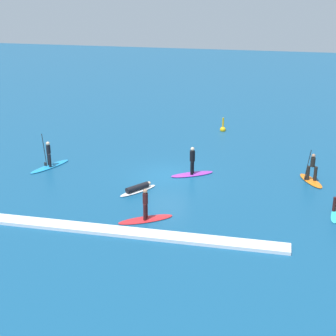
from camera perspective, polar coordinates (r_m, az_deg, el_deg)
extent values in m
plane|color=navy|center=(33.09, 0.00, -0.81)|extent=(120.00, 120.00, 0.00)
ellipsoid|color=white|center=(30.69, -3.36, -2.53)|extent=(1.99, 2.45, 0.10)
cylinder|color=black|center=(30.57, -3.44, -2.17)|extent=(1.20, 1.47, 0.35)
sphere|color=beige|center=(31.09, -2.14, -1.71)|extent=(0.32, 0.32, 0.23)
ellipsoid|color=#1E8CD1|center=(35.39, -13.00, 0.18)|extent=(1.96, 3.29, 0.09)
cylinder|color=black|center=(35.43, -13.13, 1.04)|extent=(0.23, 0.23, 0.88)
cylinder|color=black|center=(35.02, -13.00, 0.81)|extent=(0.23, 0.23, 0.88)
cylinder|color=black|center=(34.99, -13.16, 2.03)|extent=(0.37, 0.37, 0.56)
sphere|color=beige|center=(34.87, -13.21, 2.66)|extent=(0.33, 0.33, 0.25)
cylinder|color=black|center=(35.09, -13.59, 1.96)|extent=(0.28, 0.16, 2.21)
cube|color=black|center=(35.43, -13.45, 0.35)|extent=(0.21, 0.14, 0.32)
ellipsoid|color=red|center=(27.20, -2.50, -5.73)|extent=(2.94, 2.22, 0.07)
cylinder|color=#381414|center=(26.86, -2.59, -4.94)|extent=(0.24, 0.24, 0.89)
cylinder|color=#381414|center=(27.12, -2.44, -4.69)|extent=(0.24, 0.24, 0.89)
cylinder|color=#381414|center=(26.68, -2.54, -3.40)|extent=(0.39, 0.39, 0.57)
sphere|color=#A37556|center=(26.52, -2.56, -2.59)|extent=(0.33, 0.33, 0.24)
ellipsoid|color=orange|center=(33.30, 15.60, -1.37)|extent=(1.75, 2.57, 0.11)
cylinder|color=black|center=(33.12, 16.07, -0.61)|extent=(0.28, 0.28, 0.90)
cylinder|color=black|center=(33.13, 15.30, -0.52)|extent=(0.28, 0.28, 0.90)
cylinder|color=black|center=(32.87, 15.81, 0.64)|extent=(0.39, 0.39, 0.59)
sphere|color=#A37556|center=(32.74, 15.88, 1.32)|extent=(0.32, 0.32, 0.24)
cylinder|color=black|center=(32.95, 15.27, 0.34)|extent=(0.32, 0.18, 1.93)
cube|color=black|center=(33.27, 15.13, -1.13)|extent=(0.21, 0.14, 0.32)
cylinder|color=#381414|center=(29.30, 18.04, -3.83)|extent=(0.24, 0.24, 0.80)
ellipsoid|color=purple|center=(33.18, 2.69, -0.68)|extent=(2.85, 2.12, 0.09)
cylinder|color=black|center=(32.85, 2.65, -0.02)|extent=(0.25, 0.25, 0.86)
cylinder|color=black|center=(33.17, 2.76, 0.19)|extent=(0.25, 0.25, 0.86)
cylinder|color=black|center=(32.75, 2.73, 1.35)|extent=(0.46, 0.46, 0.68)
sphere|color=beige|center=(32.60, 2.74, 2.12)|extent=(0.33, 0.33, 0.24)
sphere|color=yellow|center=(42.75, 6.11, 4.26)|extent=(0.48, 0.48, 0.48)
cylinder|color=yellow|center=(42.63, 6.14, 4.84)|extent=(0.14, 0.14, 1.13)
cube|color=white|center=(25.77, -3.94, -7.21)|extent=(15.40, 0.90, 0.18)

